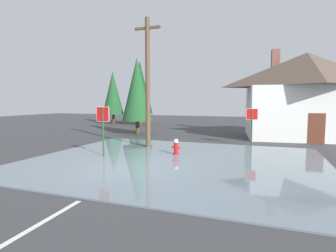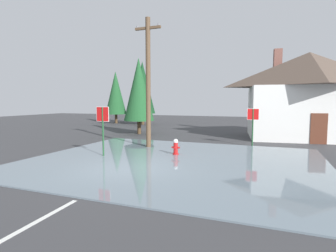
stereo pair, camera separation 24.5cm
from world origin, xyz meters
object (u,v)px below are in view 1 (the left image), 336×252
Objects in this scene: utility_pole at (148,81)px; stop_sign_near at (103,121)px; pine_tree_tall_left at (140,88)px; pine_tree_mid_left at (137,89)px; fire_hydrant at (176,147)px; stop_sign_far at (252,120)px; house at (305,94)px; pine_tree_short_left at (113,93)px.

stop_sign_near is at bearing -106.51° from utility_pole.
pine_tree_mid_left is at bearing -65.51° from pine_tree_tall_left.
stop_sign_near is 3.89m from fire_hydrant.
house reaches higher than stop_sign_far.
pine_tree_tall_left reaches higher than stop_sign_far.
stop_sign_near is at bearing -73.78° from pine_tree_mid_left.
utility_pole reaches higher than fire_hydrant.
pine_tree_short_left is (-11.37, 14.71, -0.16)m from utility_pole.
stop_sign_near is at bearing -138.57° from stop_sign_far.
utility_pole is (-2.28, 1.62, 3.54)m from fire_hydrant.
house reaches higher than pine_tree_mid_left.
stop_sign_near reaches higher than stop_sign_far.
pine_tree_short_left reaches higher than stop_sign_far.
stop_sign_near is 20.85m from pine_tree_short_left.
pine_tree_tall_left reaches higher than stop_sign_near.
pine_tree_mid_left is at bearing 106.22° from stop_sign_near.
pine_tree_tall_left is (-9.76, 15.94, 3.94)m from fire_hydrant.
stop_sign_far reaches higher than fire_hydrant.
utility_pole is 1.02× the size of pine_tree_tall_left.
house is at bearing 40.98° from utility_pole.
pine_tree_short_left is at bearing 144.97° from stop_sign_far.
house is at bearing -20.45° from pine_tree_tall_left.
house is at bearing -17.79° from pine_tree_short_left.
stop_sign_near is at bearing -59.90° from pine_tree_short_left.
utility_pole reaches higher than house.
fire_hydrant is 0.09× the size of house.
pine_tree_mid_left is at bearing 128.36° from fire_hydrant.
fire_hydrant is (3.25, 1.63, -1.37)m from stop_sign_near.
pine_tree_mid_left is (-9.37, 3.13, 2.09)m from stop_sign_far.
house is 13.10m from pine_tree_mid_left.
pine_tree_short_left is (-13.66, 16.32, 3.38)m from fire_hydrant.
pine_tree_tall_left is at bearing 114.49° from pine_tree_mid_left.
pine_tree_mid_left is at bearing 121.75° from utility_pole.
stop_sign_far is at bearing -18.45° from pine_tree_mid_left.
house is 1.49× the size of pine_tree_short_left.
pine_tree_tall_left is 3.95m from pine_tree_short_left.
fire_hydrant is at bearing -128.96° from stop_sign_far.
pine_tree_short_left is at bearing 131.16° from pine_tree_mid_left.
stop_sign_near reaches higher than fire_hydrant.
stop_sign_near is 1.08× the size of stop_sign_far.
stop_sign_far is at bearing -41.30° from pine_tree_tall_left.
pine_tree_mid_left reaches higher than stop_sign_near.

